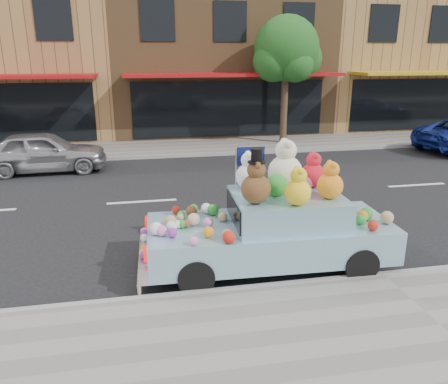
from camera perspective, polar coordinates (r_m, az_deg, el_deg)
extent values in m
plane|color=black|center=(12.30, 8.27, -0.13)|extent=(120.00, 120.00, 0.00)
cube|color=gray|center=(7.04, 26.31, -15.65)|extent=(60.00, 3.00, 0.12)
cube|color=gray|center=(18.35, 1.69, 6.12)|extent=(60.00, 3.00, 0.12)
cube|color=gray|center=(8.09, 19.98, -10.32)|extent=(60.00, 0.12, 0.13)
cube|color=gray|center=(16.92, 2.80, 5.14)|extent=(60.00, 0.12, 0.13)
cube|color=olive|center=(23.84, -26.68, 15.31)|extent=(10.00, 8.00, 7.00)
cube|color=black|center=(19.32, -21.41, 20.30)|extent=(1.40, 0.06, 1.60)
cube|color=brown|center=(23.39, -1.29, 17.07)|extent=(10.00, 8.00, 7.00)
cube|color=black|center=(19.57, 0.77, 10.81)|extent=(8.50, 0.06, 2.40)
cube|color=#9E0E11|center=(18.59, 1.35, 15.09)|extent=(9.00, 1.80, 0.12)
cube|color=black|center=(19.10, -8.69, 21.28)|extent=(1.40, 0.06, 1.60)
cube|color=black|center=(19.48, 0.81, 21.39)|extent=(1.40, 0.06, 1.60)
cube|color=black|center=(20.30, 9.73, 21.00)|extent=(1.40, 0.06, 1.60)
cube|color=olive|center=(26.94, 21.08, 16.03)|extent=(10.00, 8.00, 7.00)
cube|color=black|center=(23.70, 25.60, 10.32)|extent=(8.50, 0.06, 2.40)
cube|color=black|center=(21.99, 20.18, 19.96)|extent=(1.40, 0.06, 1.60)
cube|color=black|center=(23.63, 26.80, 18.96)|extent=(1.40, 0.06, 1.60)
cylinder|color=#38281C|center=(18.65, 7.85, 10.94)|extent=(0.28, 0.28, 3.20)
sphere|color=#164F18|center=(18.53, 8.16, 18.08)|extent=(2.60, 2.60, 2.60)
sphere|color=#164F18|center=(19.05, 9.89, 16.78)|extent=(1.80, 1.80, 1.80)
sphere|color=#164F18|center=(18.16, 6.44, 16.58)|extent=(1.60, 1.60, 1.60)
sphere|color=#164F18|center=(18.03, 9.34, 16.14)|extent=(1.40, 1.40, 1.40)
sphere|color=#164F18|center=(19.01, 6.62, 17.21)|extent=(1.60, 1.60, 1.60)
imported|color=#A0A0A5|center=(15.41, -22.52, 4.88)|extent=(3.99, 1.72, 1.34)
cylinder|color=black|center=(7.84, 17.42, -9.02)|extent=(0.61, 0.22, 0.60)
cylinder|color=black|center=(9.13, 13.18, -4.80)|extent=(0.61, 0.22, 0.60)
cylinder|color=black|center=(7.12, -3.68, -11.02)|extent=(0.61, 0.22, 0.60)
cylinder|color=black|center=(8.52, -4.68, -6.04)|extent=(0.61, 0.22, 0.60)
cube|color=#8BBAD0|center=(7.93, 5.92, -5.97)|extent=(4.36, 1.85, 0.60)
cube|color=#8BBAD0|center=(7.80, 8.18, -2.10)|extent=(1.95, 1.56, 0.50)
cube|color=silver|center=(7.76, -10.35, -7.94)|extent=(0.22, 1.78, 0.26)
cube|color=red|center=(7.00, -10.17, -7.94)|extent=(0.07, 0.28, 0.16)
cube|color=red|center=(8.25, -10.04, -3.90)|extent=(0.07, 0.28, 0.16)
cube|color=black|center=(7.59, 1.30, -2.50)|extent=(0.08, 1.30, 0.40)
sphere|color=#523317|center=(7.16, 4.18, 0.43)|extent=(0.50, 0.50, 0.50)
sphere|color=#523317|center=(7.07, 4.24, 2.90)|extent=(0.31, 0.31, 0.31)
sphere|color=#523317|center=(6.95, 4.49, 3.47)|extent=(0.12, 0.12, 0.12)
sphere|color=#523317|center=(7.15, 4.03, 3.89)|extent=(0.12, 0.12, 0.12)
cylinder|color=black|center=(7.04, 4.26, 3.93)|extent=(0.29, 0.29, 0.02)
cylinder|color=black|center=(7.02, 4.28, 4.80)|extent=(0.18, 0.18, 0.22)
sphere|color=beige|center=(7.97, 7.98, 2.57)|extent=(0.63, 0.63, 0.63)
sphere|color=beige|center=(7.88, 8.10, 5.41)|extent=(0.39, 0.39, 0.39)
sphere|color=beige|center=(7.73, 8.46, 6.11)|extent=(0.15, 0.15, 0.15)
sphere|color=beige|center=(7.98, 7.82, 6.50)|extent=(0.15, 0.15, 0.15)
sphere|color=orange|center=(7.61, 13.68, 0.79)|extent=(0.44, 0.44, 0.44)
sphere|color=orange|center=(7.53, 13.83, 2.88)|extent=(0.28, 0.28, 0.28)
sphere|color=orange|center=(7.43, 14.19, 3.36)|extent=(0.10, 0.10, 0.10)
sphere|color=orange|center=(7.59, 13.59, 3.72)|extent=(0.10, 0.10, 0.10)
sphere|color=red|center=(8.21, 11.53, 2.19)|extent=(0.45, 0.45, 0.45)
sphere|color=red|center=(8.14, 11.65, 4.14)|extent=(0.28, 0.28, 0.28)
sphere|color=red|center=(8.04, 11.95, 4.61)|extent=(0.11, 0.11, 0.11)
sphere|color=red|center=(8.21, 11.44, 4.91)|extent=(0.11, 0.11, 0.11)
sphere|color=silver|center=(7.92, 3.24, 2.05)|extent=(0.47, 0.47, 0.47)
sphere|color=silver|center=(7.85, 3.27, 4.19)|extent=(0.29, 0.29, 0.29)
sphere|color=silver|center=(7.73, 3.47, 4.70)|extent=(0.11, 0.11, 0.11)
sphere|color=silver|center=(7.92, 3.11, 5.03)|extent=(0.11, 0.11, 0.11)
sphere|color=gold|center=(7.16, 9.61, -0.03)|extent=(0.44, 0.44, 0.44)
sphere|color=gold|center=(7.08, 9.73, 2.14)|extent=(0.27, 0.27, 0.27)
sphere|color=gold|center=(6.97, 10.03, 2.64)|extent=(0.10, 0.10, 0.10)
sphere|color=gold|center=(7.14, 9.50, 3.02)|extent=(0.10, 0.10, 0.10)
sphere|color=#238225|center=(7.62, 6.88, 0.86)|extent=(0.40, 0.40, 0.40)
sphere|color=pink|center=(7.82, 10.31, 0.91)|extent=(0.32, 0.32, 0.32)
sphere|color=#F9E4C6|center=(7.52, -6.00, -4.22)|extent=(0.15, 0.15, 0.15)
sphere|color=#AA1D12|center=(6.90, 0.66, -5.89)|extent=(0.21, 0.21, 0.21)
sphere|color=pink|center=(6.85, -4.03, -6.41)|extent=(0.14, 0.14, 0.14)
sphere|color=#238225|center=(7.52, -5.58, -4.17)|extent=(0.15, 0.15, 0.15)
sphere|color=#A08058|center=(7.04, 0.46, -5.57)|extent=(0.18, 0.18, 0.18)
sphere|color=#AA1D12|center=(8.19, -6.28, -2.35)|extent=(0.16, 0.16, 0.16)
sphere|color=#AA1D12|center=(7.85, -0.09, -3.20)|extent=(0.13, 0.13, 0.13)
sphere|color=#A08058|center=(7.79, -0.18, -3.27)|extent=(0.16, 0.16, 0.16)
sphere|color=silver|center=(7.20, -2.11, -5.12)|extent=(0.16, 0.16, 0.16)
sphere|color=pink|center=(7.30, -9.11, -5.02)|extent=(0.15, 0.15, 0.15)
sphere|color=#F9E4C6|center=(7.30, -8.83, -4.75)|extent=(0.22, 0.22, 0.22)
sphere|color=brown|center=(8.03, -4.28, -2.49)|extent=(0.21, 0.21, 0.21)
sphere|color=pink|center=(7.25, -8.22, -4.98)|extent=(0.19, 0.19, 0.19)
sphere|color=silver|center=(8.17, -2.34, -2.15)|extent=(0.20, 0.20, 0.20)
sphere|color=#A08058|center=(7.84, -5.75, -3.34)|extent=(0.13, 0.13, 0.13)
sphere|color=silver|center=(7.40, -6.88, -4.47)|extent=(0.19, 0.19, 0.19)
sphere|color=pink|center=(7.55, -2.05, -3.94)|extent=(0.17, 0.17, 0.17)
sphere|color=brown|center=(7.54, -4.95, -4.13)|extent=(0.14, 0.14, 0.14)
sphere|color=#A08058|center=(7.62, -6.99, -3.73)|extent=(0.20, 0.20, 0.20)
sphere|color=#238225|center=(7.93, -5.63, -3.03)|extent=(0.15, 0.15, 0.15)
sphere|color=#C17312|center=(7.12, -2.04, -5.27)|extent=(0.19, 0.19, 0.19)
sphere|color=#238225|center=(8.08, -1.43, -2.32)|extent=(0.21, 0.21, 0.21)
sphere|color=#238225|center=(8.22, -4.02, -2.16)|extent=(0.16, 0.16, 0.16)
sphere|color=#7F2B85|center=(7.17, -6.76, -5.30)|extent=(0.16, 0.16, 0.16)
sphere|color=#D8A88C|center=(7.59, -3.99, -3.57)|extent=(0.22, 0.22, 0.22)
sphere|color=#7F2B85|center=(8.07, -10.37, -5.34)|extent=(0.14, 0.14, 0.14)
sphere|color=#C17312|center=(7.42, -10.46, -7.46)|extent=(0.14, 0.14, 0.14)
sphere|color=#A08058|center=(7.31, -10.48, -7.86)|extent=(0.14, 0.14, 0.14)
sphere|color=#7F2B85|center=(7.27, -10.49, -8.07)|extent=(0.12, 0.12, 0.12)
sphere|color=orange|center=(8.07, -10.37, -5.41)|extent=(0.13, 0.13, 0.13)
sphere|color=pink|center=(8.14, -10.36, -5.13)|extent=(0.14, 0.14, 0.14)
sphere|color=#F9E4C6|center=(7.89, -10.40, -5.89)|extent=(0.14, 0.14, 0.14)
sphere|color=silver|center=(8.16, -10.36, -5.09)|extent=(0.14, 0.14, 0.14)
sphere|color=#A08058|center=(8.19, 20.52, -3.14)|extent=(0.23, 0.23, 0.23)
sphere|color=#7F2B85|center=(8.32, 16.35, -2.50)|extent=(0.20, 0.20, 0.20)
sphere|color=#C17312|center=(8.18, 17.74, -2.94)|extent=(0.21, 0.21, 0.21)
sphere|color=#AA1D12|center=(7.80, 18.89, -4.17)|extent=(0.18, 0.18, 0.18)
sphere|color=#238225|center=(8.01, 17.47, -3.48)|extent=(0.18, 0.18, 0.18)
sphere|color=#238225|center=(8.74, 13.68, -1.38)|extent=(0.18, 0.18, 0.18)
sphere|color=#238225|center=(8.22, 18.07, -2.76)|extent=(0.24, 0.24, 0.24)
cylinder|color=#997A54|center=(7.11, -11.01, -12.61)|extent=(0.06, 0.06, 0.17)
sphere|color=#997A54|center=(7.07, -11.06, -11.94)|extent=(0.07, 0.07, 0.07)
cylinder|color=#997A54|center=(7.20, -10.99, -12.21)|extent=(0.06, 0.06, 0.17)
sphere|color=#997A54|center=(7.16, -11.04, -11.55)|extent=(0.07, 0.07, 0.07)
cylinder|color=#997A54|center=(7.29, -10.97, -11.82)|extent=(0.06, 0.06, 0.17)
sphere|color=#997A54|center=(7.24, -11.01, -11.17)|extent=(0.07, 0.07, 0.07)
cylinder|color=#997A54|center=(7.38, -10.95, -11.44)|extent=(0.06, 0.06, 0.17)
sphere|color=#997A54|center=(7.33, -10.99, -10.79)|extent=(0.07, 0.07, 0.07)
cylinder|color=#997A54|center=(7.46, -10.93, -11.07)|extent=(0.06, 0.06, 0.17)
sphere|color=#997A54|center=(7.42, -10.97, -10.43)|extent=(0.07, 0.07, 0.07)
cylinder|color=#997A54|center=(7.55, -10.91, -10.71)|extent=(0.06, 0.06, 0.17)
sphere|color=#997A54|center=(7.51, -10.95, -10.07)|extent=(0.07, 0.07, 0.07)
cylinder|color=#997A54|center=(7.64, -10.89, -10.36)|extent=(0.06, 0.06, 0.17)
sphere|color=#997A54|center=(7.60, -10.93, -9.73)|extent=(0.07, 0.07, 0.07)
cylinder|color=#997A54|center=(7.73, -10.87, -10.02)|extent=(0.06, 0.06, 0.17)
sphere|color=#997A54|center=(7.69, -10.91, -9.39)|extent=(0.07, 0.07, 0.07)
cylinder|color=#997A54|center=(7.82, -10.85, -9.68)|extent=(0.06, 0.06, 0.17)
sphere|color=#997A54|center=(7.78, -10.89, -9.06)|extent=(0.07, 0.07, 0.07)
cylinder|color=#997A54|center=(7.91, -10.83, -9.35)|extent=(0.06, 0.06, 0.17)
sphere|color=#997A54|center=(7.86, -10.87, -8.73)|extent=(0.07, 0.07, 0.07)
cylinder|color=#997A54|center=(8.00, -10.82, -9.03)|extent=(0.06, 0.06, 0.17)
sphere|color=#997A54|center=(7.95, -10.85, -8.42)|extent=(0.07, 0.07, 0.07)
cylinder|color=#997A54|center=(8.09, -10.80, -8.71)|extent=(0.06, 0.06, 0.17)
sphere|color=#997A54|center=(8.04, -10.84, -8.11)|extent=(0.07, 0.07, 0.07)
cylinder|color=#997A54|center=(8.18, -10.78, -8.41)|extent=(0.06, 0.06, 0.17)
sphere|color=#997A54|center=(8.14, -10.82, -7.80)|extent=(0.07, 0.07, 0.07)
cylinder|color=#997A54|center=(8.27, -10.76, -8.10)|extent=(0.06, 0.06, 0.17)
sphere|color=#997A54|center=(8.23, -10.80, -7.51)|extent=(0.07, 0.07, 0.07)
cylinder|color=#997A54|center=(8.36, -10.75, -7.81)|extent=(0.06, 0.06, 0.17)
sphere|color=#997A54|center=(8.32, -10.79, -7.22)|extent=(0.07, 0.07, 0.07)
cylinder|color=#997A54|center=(8.45, -10.73, -7.52)|extent=(0.06, 0.06, 0.17)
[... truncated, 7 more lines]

